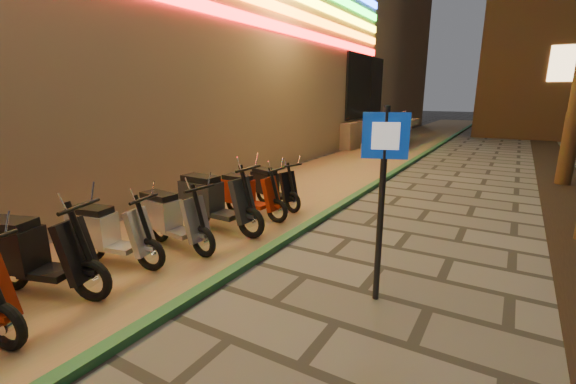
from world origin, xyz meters
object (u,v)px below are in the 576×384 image
Objects in this scene: pedestrian_sign at (383,179)px; scooter_6 at (29,253)px; scooter_11 at (271,186)px; scooter_10 at (247,194)px; scooter_7 at (106,233)px; scooter_9 at (213,200)px; scooter_8 at (170,218)px.

pedestrian_sign reaches higher than scooter_6.
scooter_6 is 4.91m from scooter_11.
scooter_10 is at bearing 66.07° from scooter_6.
scooter_7 is (-3.79, -1.04, -1.04)m from pedestrian_sign.
scooter_9 is 1.89m from scooter_11.
scooter_7 is (0.01, 1.05, -0.06)m from scooter_6.
scooter_9 is at bearing -74.21° from scooter_11.
scooter_8 is at bearing -74.50° from scooter_11.
pedestrian_sign is at bearing -13.44° from scooter_9.
scooter_6 reaches higher than scooter_8.
scooter_9 reaches higher than scooter_11.
scooter_8 is 1.95m from scooter_10.
scooter_11 is (0.41, 3.84, -0.02)m from scooter_7.
scooter_11 is (0.07, 1.88, -0.10)m from scooter_9.
pedestrian_sign is at bearing -21.77° from scooter_11.
scooter_6 is 0.97× the size of scooter_9.
pedestrian_sign is at bearing -27.25° from scooter_10.
scooter_7 is at bearing -96.44° from scooter_10.
scooter_7 is at bearing -78.21° from scooter_11.
pedestrian_sign is 4.06m from scooter_7.
scooter_6 is 3.99m from scooter_10.
pedestrian_sign reaches higher than scooter_7.
scooter_7 is 1.06× the size of scooter_11.
scooter_11 is at bearing 89.37° from scooter_9.
scooter_7 is 3.86m from scooter_11.
scooter_6 is 1.18× the size of scooter_11.
pedestrian_sign reaches higher than scooter_10.
scooter_11 is at bearing 92.05° from scooter_8.
pedestrian_sign is 3.99m from scooter_10.
scooter_10 is (0.43, 3.96, -0.07)m from scooter_6.
scooter_10 is 0.93m from scooter_11.
scooter_9 reaches higher than scooter_6.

